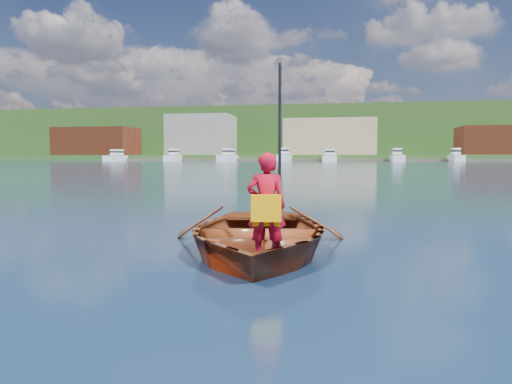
{
  "coord_description": "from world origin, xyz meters",
  "views": [
    {
      "loc": [
        1.0,
        -5.49,
        1.27
      ],
      "look_at": [
        -0.19,
        0.96,
        0.81
      ],
      "focal_mm": 35.0,
      "sensor_mm": 36.0,
      "label": 1
    }
  ],
  "objects_px": {
    "rowboat": "(257,235)",
    "marina_yachts": "(322,157)",
    "dock": "(367,160)",
    "child_paddler": "(267,206)"
  },
  "relations": [
    {
      "from": "child_paddler",
      "to": "marina_yachts",
      "type": "bearing_deg",
      "value": 92.62
    },
    {
      "from": "rowboat",
      "to": "dock",
      "type": "distance_m",
      "value": 147.2
    },
    {
      "from": "child_paddler",
      "to": "marina_yachts",
      "type": "relative_size",
      "value": 0.02
    },
    {
      "from": "rowboat",
      "to": "marina_yachts",
      "type": "bearing_deg",
      "value": 92.53
    },
    {
      "from": "child_paddler",
      "to": "dock",
      "type": "height_order",
      "value": "child_paddler"
    },
    {
      "from": "marina_yachts",
      "to": "rowboat",
      "type": "bearing_deg",
      "value": -87.47
    },
    {
      "from": "rowboat",
      "to": "dock",
      "type": "height_order",
      "value": "dock"
    },
    {
      "from": "dock",
      "to": "marina_yachts",
      "type": "xyz_separation_m",
      "value": [
        -13.12,
        -4.69,
        0.99
      ]
    },
    {
      "from": "rowboat",
      "to": "marina_yachts",
      "type": "xyz_separation_m",
      "value": [
        -6.28,
        142.36,
        1.15
      ]
    },
    {
      "from": "rowboat",
      "to": "child_paddler",
      "type": "xyz_separation_m",
      "value": [
        0.27,
        -0.87,
        0.47
      ]
    }
  ]
}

